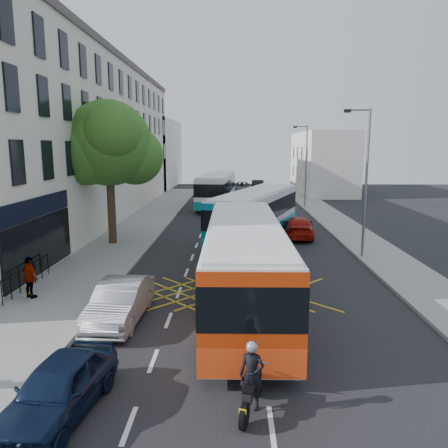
# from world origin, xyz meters

# --- Properties ---
(ground) EXTENTS (120.00, 120.00, 0.00)m
(ground) POSITION_xyz_m (0.00, 0.00, 0.00)
(ground) COLOR black
(ground) RESTS_ON ground
(pavement_left) EXTENTS (5.00, 70.00, 0.15)m
(pavement_left) POSITION_xyz_m (-8.50, 15.00, 0.07)
(pavement_left) COLOR gray
(pavement_left) RESTS_ON ground
(pavement_right) EXTENTS (3.00, 70.00, 0.15)m
(pavement_right) POSITION_xyz_m (7.50, 15.00, 0.07)
(pavement_right) COLOR gray
(pavement_right) RESTS_ON ground
(terrace_main) EXTENTS (8.30, 45.00, 13.50)m
(terrace_main) POSITION_xyz_m (-14.00, 24.49, 6.76)
(terrace_main) COLOR beige
(terrace_main) RESTS_ON ground
(terrace_far) EXTENTS (8.00, 20.00, 10.00)m
(terrace_far) POSITION_xyz_m (-14.00, 55.00, 5.00)
(terrace_far) COLOR silver
(terrace_far) RESTS_ON ground
(building_right) EXTENTS (6.00, 18.00, 8.00)m
(building_right) POSITION_xyz_m (11.00, 48.00, 4.00)
(building_right) COLOR silver
(building_right) RESTS_ON ground
(street_tree) EXTENTS (6.30, 5.70, 8.80)m
(street_tree) POSITION_xyz_m (-8.51, 14.97, 6.29)
(street_tree) COLOR #382619
(street_tree) RESTS_ON pavement_left
(lamp_near) EXTENTS (1.45, 0.15, 8.00)m
(lamp_near) POSITION_xyz_m (6.20, 12.00, 4.62)
(lamp_near) COLOR slate
(lamp_near) RESTS_ON pavement_right
(lamp_far) EXTENTS (1.45, 0.15, 8.00)m
(lamp_far) POSITION_xyz_m (6.20, 32.00, 4.62)
(lamp_far) COLOR slate
(lamp_far) RESTS_ON pavement_right
(railings) EXTENTS (0.08, 5.60, 1.14)m
(railings) POSITION_xyz_m (-9.70, 5.30, 0.72)
(railings) COLOR black
(railings) RESTS_ON pavement_left
(bus_near) EXTENTS (3.08, 12.02, 3.38)m
(bus_near) POSITION_xyz_m (-0.45, 4.29, 1.78)
(bus_near) COLOR silver
(bus_near) RESTS_ON ground
(bus_mid) EXTENTS (6.55, 11.95, 3.30)m
(bus_mid) POSITION_xyz_m (0.60, 16.59, 1.74)
(bus_mid) COLOR silver
(bus_mid) RESTS_ON ground
(bus_far) EXTENTS (3.77, 12.17, 3.37)m
(bus_far) POSITION_xyz_m (-2.60, 32.86, 1.77)
(bus_far) COLOR silver
(bus_far) RESTS_ON ground
(motorbike) EXTENTS (0.77, 1.96, 1.78)m
(motorbike) POSITION_xyz_m (-0.43, -2.40, 0.84)
(motorbike) COLOR black
(motorbike) RESTS_ON ground
(parked_car_blue) EXTENTS (2.08, 4.09, 1.33)m
(parked_car_blue) POSITION_xyz_m (-4.90, -2.62, 0.67)
(parked_car_blue) COLOR #0D1A34
(parked_car_blue) RESTS_ON ground
(parked_car_silver) EXTENTS (1.70, 4.45, 1.45)m
(parked_car_silver) POSITION_xyz_m (-4.90, 2.92, 0.72)
(parked_car_silver) COLOR #929599
(parked_car_silver) RESTS_ON ground
(red_hatchback) EXTENTS (2.48, 5.06, 1.41)m
(red_hatchback) POSITION_xyz_m (3.56, 17.67, 0.71)
(red_hatchback) COLOR #9E1106
(red_hatchback) RESTS_ON ground
(distant_car_grey) EXTENTS (2.65, 5.41, 1.48)m
(distant_car_grey) POSITION_xyz_m (0.19, 45.84, 0.74)
(distant_car_grey) COLOR #414449
(distant_car_grey) RESTS_ON ground
(distant_car_dark) EXTENTS (1.98, 4.70, 1.51)m
(distant_car_dark) POSITION_xyz_m (2.50, 49.36, 0.75)
(distant_car_dark) COLOR black
(distant_car_dark) RESTS_ON ground
(pedestrian_far) EXTENTS (1.07, 0.87, 1.70)m
(pedestrian_far) POSITION_xyz_m (-9.02, 4.81, 1.00)
(pedestrian_far) COLOR gray
(pedestrian_far) RESTS_ON pavement_left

